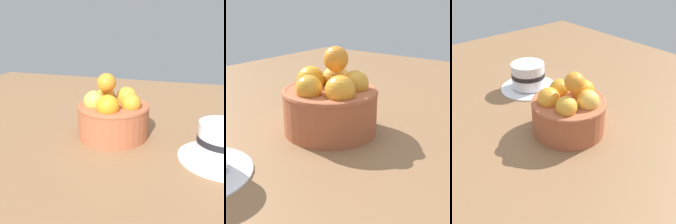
{
  "view_description": "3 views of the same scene",
  "coord_description": "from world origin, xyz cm",
  "views": [
    {
      "loc": [
        15.2,
        -51.85,
        24.28
      ],
      "look_at": [
        -0.83,
        1.61,
        4.89
      ],
      "focal_mm": 42.35,
      "sensor_mm": 36.0,
      "label": 1
    },
    {
      "loc": [
        38.44,
        31.12,
        21.47
      ],
      "look_at": [
        0.35,
        1.89,
        3.84
      ],
      "focal_mm": 51.21,
      "sensor_mm": 36.0,
      "label": 2
    },
    {
      "loc": [
        -37.81,
        33.99,
        36.08
      ],
      "look_at": [
        -1.01,
        2.18,
        5.8
      ],
      "focal_mm": 46.02,
      "sensor_mm": 36.0,
      "label": 3
    }
  ],
  "objects": [
    {
      "name": "ground_plane",
      "position": [
        0.0,
        0.0,
        -1.95
      ],
      "size": [
        141.36,
        117.74,
        3.89
      ],
      "primitive_type": "cube",
      "color": "brown"
    },
    {
      "name": "terracotta_bowl",
      "position": [
        -0.06,
        -0.03,
        4.96
      ],
      "size": [
        15.53,
        15.53,
        13.92
      ],
      "color": "#AD5938",
      "rests_on": "ground_plane"
    }
  ]
}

